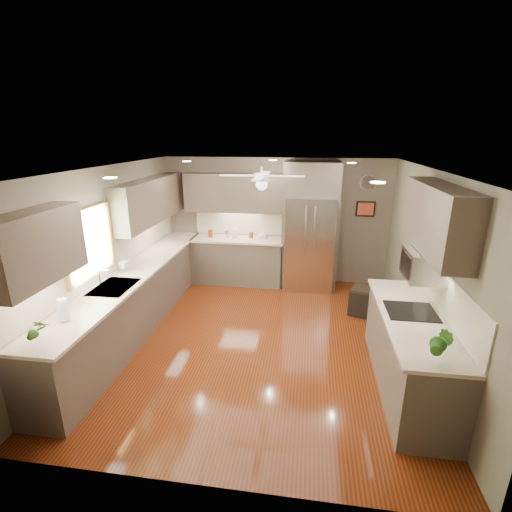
% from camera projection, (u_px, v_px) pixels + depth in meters
% --- Properties ---
extents(floor, '(5.00, 5.00, 0.00)m').
position_uv_depth(floor, '(258.00, 339.00, 5.57)').
color(floor, '#4B160A').
rests_on(floor, ground).
extents(ceiling, '(5.00, 5.00, 0.00)m').
position_uv_depth(ceiling, '(259.00, 169.00, 4.79)').
color(ceiling, white).
rests_on(ceiling, ground).
extents(wall_back, '(4.50, 0.00, 4.50)m').
position_uv_depth(wall_back, '(275.00, 221.00, 7.53)').
color(wall_back, '#655C4D').
rests_on(wall_back, ground).
extents(wall_front, '(4.50, 0.00, 4.50)m').
position_uv_depth(wall_front, '(213.00, 365.00, 2.83)').
color(wall_front, '#655C4D').
rests_on(wall_front, ground).
extents(wall_left, '(0.00, 5.00, 5.00)m').
position_uv_depth(wall_left, '(108.00, 253.00, 5.49)').
color(wall_left, '#655C4D').
rests_on(wall_left, ground).
extents(wall_right, '(0.00, 5.00, 5.00)m').
position_uv_depth(wall_right, '(428.00, 268.00, 4.87)').
color(wall_right, '#655C4D').
rests_on(wall_right, ground).
extents(canister_a, '(0.10, 0.10, 0.15)m').
position_uv_depth(canister_a, '(210.00, 233.00, 7.49)').
color(canister_a, maroon).
rests_on(canister_a, back_run).
extents(canister_b, '(0.09, 0.09, 0.13)m').
position_uv_depth(canister_b, '(227.00, 234.00, 7.47)').
color(canister_b, silver).
rests_on(canister_b, back_run).
extents(canister_c, '(0.12, 0.12, 0.17)m').
position_uv_depth(canister_c, '(235.00, 233.00, 7.47)').
color(canister_c, beige).
rests_on(canister_c, back_run).
extents(canister_d, '(0.08, 0.08, 0.12)m').
position_uv_depth(canister_d, '(251.00, 235.00, 7.45)').
color(canister_d, maroon).
rests_on(canister_d, back_run).
extents(soap_bottle, '(0.11, 0.11, 0.21)m').
position_uv_depth(soap_bottle, '(125.00, 264.00, 5.66)').
color(soap_bottle, white).
rests_on(soap_bottle, left_run).
extents(potted_plant_left, '(0.19, 0.15, 0.32)m').
position_uv_depth(potted_plant_left, '(35.00, 329.00, 3.64)').
color(potted_plant_left, '#2A621C').
rests_on(potted_plant_left, left_run).
extents(potted_plant_right, '(0.24, 0.22, 0.35)m').
position_uv_depth(potted_plant_right, '(442.00, 344.00, 3.37)').
color(potted_plant_right, '#2A621C').
rests_on(potted_plant_right, right_run).
extents(bowl, '(0.24, 0.24, 0.05)m').
position_uv_depth(bowl, '(263.00, 238.00, 7.36)').
color(bowl, beige).
rests_on(bowl, back_run).
extents(left_run, '(0.65, 4.70, 1.45)m').
position_uv_depth(left_run, '(137.00, 297.00, 5.83)').
color(left_run, '#4C4037').
rests_on(left_run, ground).
extents(back_run, '(1.85, 0.65, 1.45)m').
position_uv_depth(back_run, '(238.00, 259.00, 7.59)').
color(back_run, '#4C4037').
rests_on(back_run, ground).
extents(uppers, '(4.50, 4.70, 0.95)m').
position_uv_depth(uppers, '(218.00, 206.00, 5.76)').
color(uppers, '#4C4037').
rests_on(uppers, wall_left).
extents(window, '(0.05, 1.12, 0.92)m').
position_uv_depth(window, '(88.00, 243.00, 4.92)').
color(window, '#BFF2B2').
rests_on(window, wall_left).
extents(sink, '(0.50, 0.70, 0.32)m').
position_uv_depth(sink, '(114.00, 289.00, 5.09)').
color(sink, silver).
rests_on(sink, left_run).
extents(refrigerator, '(1.06, 0.75, 2.45)m').
position_uv_depth(refrigerator, '(310.00, 229.00, 7.13)').
color(refrigerator, silver).
rests_on(refrigerator, ground).
extents(right_run, '(0.70, 2.20, 1.45)m').
position_uv_depth(right_run, '(409.00, 350.00, 4.41)').
color(right_run, '#4C4037').
rests_on(right_run, ground).
extents(microwave, '(0.43, 0.55, 0.34)m').
position_uv_depth(microwave, '(424.00, 265.00, 4.32)').
color(microwave, silver).
rests_on(microwave, wall_right).
extents(ceiling_fan, '(1.18, 1.18, 0.32)m').
position_uv_depth(ceiling_fan, '(262.00, 179.00, 5.13)').
color(ceiling_fan, white).
rests_on(ceiling_fan, ceiling).
extents(recessed_lights, '(2.84, 3.14, 0.01)m').
position_uv_depth(recessed_lights, '(260.00, 167.00, 5.18)').
color(recessed_lights, white).
rests_on(recessed_lights, ceiling).
extents(wall_clock, '(0.30, 0.03, 0.30)m').
position_uv_depth(wall_clock, '(368.00, 183.00, 7.03)').
color(wall_clock, white).
rests_on(wall_clock, wall_back).
extents(framed_print, '(0.36, 0.03, 0.30)m').
position_uv_depth(framed_print, '(365.00, 209.00, 7.18)').
color(framed_print, black).
rests_on(framed_print, wall_back).
extents(stool, '(0.50, 0.50, 0.47)m').
position_uv_depth(stool, '(362.00, 301.00, 6.27)').
color(stool, black).
rests_on(stool, ground).
extents(paper_towel, '(0.11, 0.11, 0.27)m').
position_uv_depth(paper_towel, '(63.00, 309.00, 4.10)').
color(paper_towel, white).
rests_on(paper_towel, left_run).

